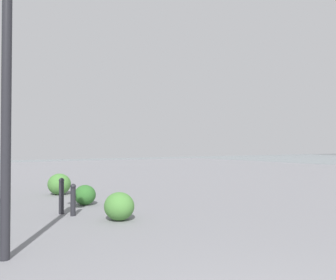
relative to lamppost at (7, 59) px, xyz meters
name	(u,v)px	position (x,y,z in m)	size (l,w,h in m)	color
lamppost	(7,59)	(0.00, 0.00, 0.00)	(0.98, 0.28, 4.45)	#232328
bollard_near	(73,199)	(2.50, -1.71, -2.52)	(0.13, 0.13, 0.76)	#232328
bollard_mid	(61,195)	(2.86, -1.53, -2.46)	(0.13, 0.13, 0.88)	#232328
shrub_low	(85,195)	(3.76, -2.41, -2.64)	(0.66, 0.59, 0.56)	#2D6628
shrub_round	(59,184)	(6.17, -2.30, -2.56)	(0.84, 0.76, 0.71)	#477F38
shrub_wide	(119,206)	(1.48, -2.44, -2.61)	(0.73, 0.66, 0.62)	#477F38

